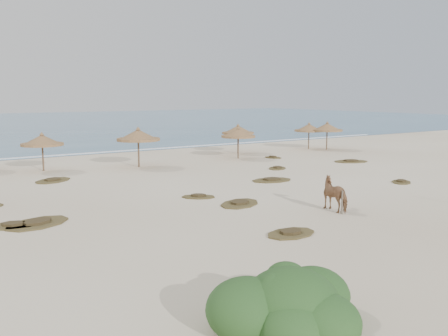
# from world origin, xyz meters

# --- Properties ---
(ground) EXTENTS (160.00, 160.00, 0.00)m
(ground) POSITION_xyz_m (0.00, 0.00, 0.00)
(ground) COLOR beige
(ground) RESTS_ON ground
(foam_line) EXTENTS (70.00, 0.60, 0.01)m
(foam_line) POSITION_xyz_m (0.00, 26.00, 0.00)
(foam_line) COLOR white
(foam_line) RESTS_ON ground
(palapa_2) EXTENTS (3.35, 3.35, 2.62)m
(palapa_2) POSITION_xyz_m (-6.65, 17.89, 2.03)
(palapa_2) COLOR brown
(palapa_2) RESTS_ON ground
(palapa_3) EXTENTS (3.92, 3.92, 2.86)m
(palapa_3) POSITION_xyz_m (-0.58, 16.01, 2.22)
(palapa_3) COLOR brown
(palapa_3) RESTS_ON ground
(palapa_4) EXTENTS (3.08, 3.08, 2.58)m
(palapa_4) POSITION_xyz_m (8.01, 15.98, 2.00)
(palapa_4) COLOR brown
(palapa_4) RESTS_ON ground
(palapa_5) EXTENTS (3.07, 3.07, 2.58)m
(palapa_5) POSITION_xyz_m (10.03, 18.85, 2.00)
(palapa_5) COLOR brown
(palapa_5) RESTS_ON ground
(palapa_6) EXTENTS (3.27, 3.27, 2.63)m
(palapa_6) POSITION_xyz_m (18.50, 16.57, 2.04)
(palapa_6) COLOR brown
(palapa_6) RESTS_ON ground
(palapa_7) EXTENTS (3.53, 3.53, 2.51)m
(palapa_7) POSITION_xyz_m (17.54, 17.96, 1.95)
(palapa_7) COLOR brown
(palapa_7) RESTS_ON ground
(horse) EXTENTS (0.95, 1.82, 1.48)m
(horse) POSITION_xyz_m (1.19, -1.10, 0.74)
(horse) COLOR #976A45
(horse) RESTS_ON ground
(fence_post_near) EXTENTS (0.10, 0.10, 1.03)m
(fence_post_near) POSITION_xyz_m (0.85, -1.76, 0.51)
(fence_post_near) COLOR brown
(fence_post_near) RESTS_ON ground
(bush) EXTENTS (3.60, 3.17, 1.61)m
(bush) POSITION_xyz_m (-8.06, -8.53, 0.53)
(bush) COLOR #2B5323
(bush) RESTS_ON ground
(scrub_0) EXTENTS (2.32, 1.90, 0.16)m
(scrub_0) POSITION_xyz_m (-11.31, 3.99, 0.05)
(scrub_0) COLOR brown
(scrub_0) RESTS_ON ground
(scrub_1) EXTENTS (3.24, 2.77, 0.16)m
(scrub_1) POSITION_xyz_m (-10.44, 3.83, 0.05)
(scrub_1) COLOR brown
(scrub_1) RESTS_ON ground
(scrub_2) EXTENTS (1.99, 1.86, 0.16)m
(scrub_2) POSITION_xyz_m (-2.47, 4.68, 0.05)
(scrub_2) COLOR brown
(scrub_2) RESTS_ON ground
(scrub_3) EXTENTS (2.71, 1.93, 0.16)m
(scrub_3) POSITION_xyz_m (3.65, 6.40, 0.05)
(scrub_3) COLOR brown
(scrub_3) RESTS_ON ground
(scrub_4) EXTENTS (1.95, 1.83, 0.16)m
(scrub_4) POSITION_xyz_m (9.53, 1.70, 0.05)
(scrub_4) COLOR brown
(scrub_4) RESTS_ON ground
(scrub_5) EXTENTS (3.09, 2.58, 0.16)m
(scrub_5) POSITION_xyz_m (13.94, 9.51, 0.05)
(scrub_5) COLOR brown
(scrub_5) RESTS_ON ground
(scrub_6) EXTENTS (2.93, 2.70, 0.16)m
(scrub_6) POSITION_xyz_m (-7.21, 13.56, 0.05)
(scrub_6) COLOR brown
(scrub_6) RESTS_ON ground
(scrub_7) EXTENTS (2.09, 1.98, 0.16)m
(scrub_7) POSITION_xyz_m (7.02, 9.93, 0.05)
(scrub_7) COLOR brown
(scrub_7) RESTS_ON ground
(scrub_9) EXTENTS (2.86, 2.52, 0.16)m
(scrub_9) POSITION_xyz_m (-1.67, 2.26, 0.05)
(scrub_9) COLOR brown
(scrub_9) RESTS_ON ground
(scrub_10) EXTENTS (1.29, 1.70, 0.16)m
(scrub_10) POSITION_xyz_m (10.51, 14.65, 0.05)
(scrub_10) COLOR brown
(scrub_10) RESTS_ON ground
(scrub_11) EXTENTS (2.17, 1.50, 0.16)m
(scrub_11) POSITION_xyz_m (-3.05, -2.89, 0.05)
(scrub_11) COLOR brown
(scrub_11) RESTS_ON ground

